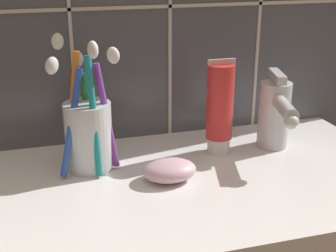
% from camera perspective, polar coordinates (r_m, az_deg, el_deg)
% --- Properties ---
extents(sink_counter, '(0.60, 0.33, 0.02)m').
position_cam_1_polar(sink_counter, '(0.64, 2.99, -7.01)').
color(sink_counter, white).
rests_on(sink_counter, ground).
extents(toothbrush_cup, '(0.10, 0.11, 0.19)m').
position_cam_1_polar(toothbrush_cup, '(0.65, -9.74, -0.45)').
color(toothbrush_cup, silver).
rests_on(toothbrush_cup, sink_counter).
extents(toothpaste_tube, '(0.04, 0.04, 0.14)m').
position_cam_1_polar(toothpaste_tube, '(0.69, 6.34, 2.23)').
color(toothpaste_tube, white).
rests_on(toothpaste_tube, sink_counter).
extents(sink_faucet, '(0.06, 0.13, 0.12)m').
position_cam_1_polar(sink_faucet, '(0.72, 13.00, 1.60)').
color(sink_faucet, silver).
rests_on(sink_faucet, sink_counter).
extents(soap_bar, '(0.07, 0.05, 0.03)m').
position_cam_1_polar(soap_bar, '(0.62, 0.19, -5.44)').
color(soap_bar, '#DBB2C6').
rests_on(soap_bar, sink_counter).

